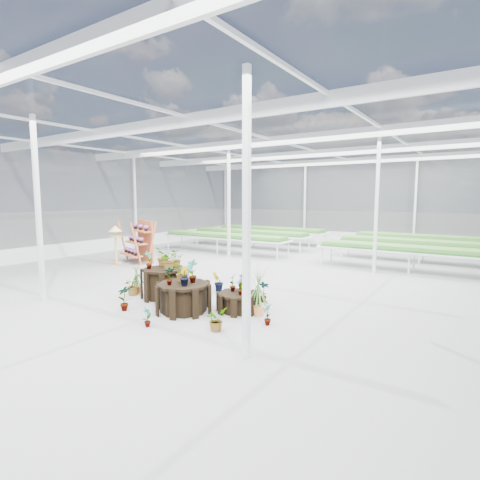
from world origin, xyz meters
The scene contains 10 objects.
ground_plane centered at (0.00, 0.00, 0.00)m, with size 24.00×24.00×0.00m, color gray.
greenhouse_shell centered at (0.00, 0.00, 2.25)m, with size 18.00×24.00×4.50m, color white, non-canonical shape.
steel_frame centered at (0.00, 0.00, 2.25)m, with size 18.00×24.00×4.50m, color silver, non-canonical shape.
nursery_benches centered at (0.00, 7.20, 0.42)m, with size 16.00×7.00×0.84m, color silver, non-canonical shape.
plinth_tall centered at (-0.66, -2.16, 0.38)m, with size 1.12×1.12×0.76m, color black.
plinth_mid centered at (0.54, -2.76, 0.32)m, with size 1.23×1.23×0.65m, color black.
plinth_low centered at (1.54, -2.06, 0.21)m, with size 0.94×0.94×0.42m, color black.
shelf_rack centered at (-5.37, 1.08, 0.82)m, with size 1.55×0.82×1.64m, color #AD542D, non-canonical shape.
bird_table centered at (-5.67, 0.30, 0.74)m, with size 0.35×0.35×1.49m, color #D9BA5C, non-canonical shape.
nursery_plants centered at (0.03, -2.20, 0.57)m, with size 4.55×3.30×1.26m.
Camera 1 is at (6.10, -8.85, 2.56)m, focal length 28.00 mm.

